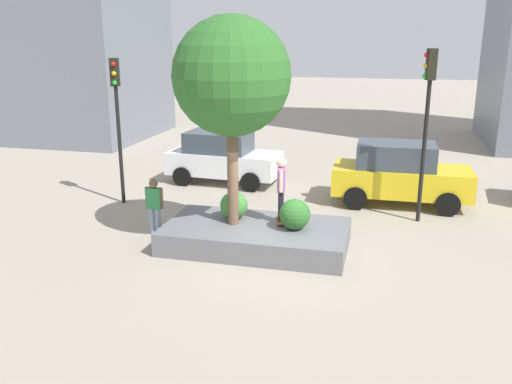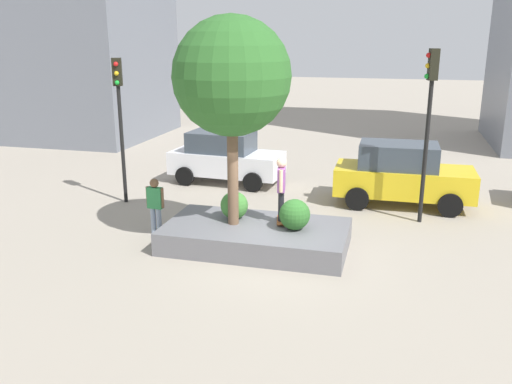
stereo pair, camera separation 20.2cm
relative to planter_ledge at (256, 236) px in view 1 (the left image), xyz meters
name	(u,v)px [view 1 (the left image)]	position (x,y,z in m)	size (l,w,h in m)	color
ground_plane	(274,252)	(0.54, -0.24, -0.29)	(120.00, 120.00, 0.00)	#9E9384
planter_ledge	(256,236)	(0.00, 0.00, 0.00)	(4.69, 2.56, 0.59)	slate
plaza_tree	(232,77)	(-0.61, 0.00, 4.04)	(2.91, 2.91, 5.22)	brown
boxwood_shrub	(295,214)	(1.01, -0.02, 0.69)	(0.78, 0.78, 0.78)	#2D6628
hedge_clump	(234,205)	(-0.70, 0.40, 0.66)	(0.74, 0.74, 0.74)	#3D7A33
skateboard	(281,220)	(0.57, 0.41, 0.35)	(0.36, 0.83, 0.07)	brown
skateboarder	(281,184)	(0.57, 0.41, 1.32)	(0.26, 0.56, 1.66)	black
police_car	(223,157)	(-2.74, 5.93, 0.68)	(4.22, 2.15, 1.91)	white
taxi_cab	(400,174)	(3.59, 4.74, 0.73)	(4.36, 2.08, 2.02)	gold
traffic_light_corner	(427,108)	(4.16, 3.15, 3.06)	(0.36, 0.33, 4.96)	black
traffic_light_median	(117,107)	(-5.17, 2.72, 2.86)	(0.35, 0.37, 4.64)	black
bystander_watching	(154,203)	(-2.91, 0.22, 0.62)	(0.54, 0.25, 1.59)	#8C9EB7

